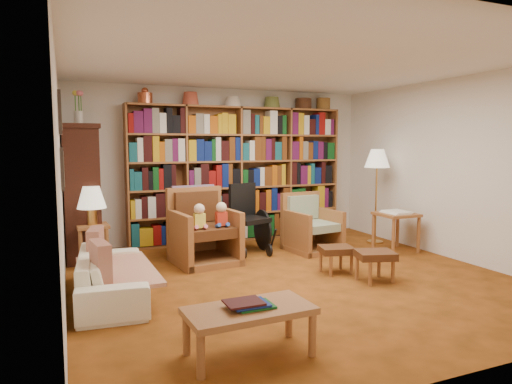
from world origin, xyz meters
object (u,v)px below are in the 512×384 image
armchair_leather (202,231)px  coffee_table (249,314)px  footstool_b (375,257)px  side_table_lamp (93,235)px  floor_lamp (377,162)px  side_table_papers (396,219)px  footstool_a (336,251)px  armchair_sage (310,228)px  sofa (112,275)px  wheelchair (246,221)px

armchair_leather → coffee_table: 2.89m
footstool_b → coffee_table: bearing=-150.4°
side_table_lamp → floor_lamp: size_ratio=0.36×
floor_lamp → side_table_papers: bearing=-98.6°
footstool_a → coffee_table: size_ratio=0.47×
armchair_sage → footstool_b: (-0.09, -1.70, -0.03)m
coffee_table → sofa: bearing=115.0°
armchair_leather → side_table_lamp: bearing=166.1°
footstool_b → floor_lamp: bearing=52.4°
armchair_sage → floor_lamp: (1.23, 0.03, 0.98)m
wheelchair → footstool_b: bearing=-67.3°
side_table_papers → footstool_b: (-1.24, -1.13, -0.19)m
sofa → armchair_sage: size_ratio=1.92×
armchair_sage → wheelchair: size_ratio=0.85×
side_table_lamp → floor_lamp: floor_lamp is taller
wheelchair → armchair_leather: bearing=-158.9°
floor_lamp → footstool_a: 2.25m
sofa → coffee_table: bearing=-150.0°
sofa → side_table_lamp: side_table_lamp is taller
armchair_sage → side_table_papers: (1.14, -0.57, 0.16)m
armchair_leather → armchair_sage: size_ratio=1.19×
sofa → footstool_a: sofa is taller
sofa → footstool_b: size_ratio=3.24×
armchair_sage → floor_lamp: size_ratio=0.57×
floor_lamp → coffee_table: bearing=-139.4°
side_table_lamp → coffee_table: side_table_lamp is taller
sofa → armchair_sage: 3.17m
armchair_sage → armchair_leather: bearing=-179.5°
armchair_leather → coffee_table: (-0.46, -2.85, -0.09)m
footstool_a → coffee_table: bearing=-138.1°
wheelchair → coffee_table: (-1.22, -3.14, -0.13)m
side_table_lamp → wheelchair: bearing=-1.4°
side_table_lamp → floor_lamp: 4.40m
footstool_b → side_table_lamp: bearing=145.7°
sofa → footstool_b: 2.93m
wheelchair → footstool_a: wheelchair is taller
wheelchair → coffee_table: size_ratio=1.03×
armchair_leather → side_table_papers: armchair_leather is taller
armchair_leather → wheelchair: bearing=21.1°
footstool_b → armchair_sage: bearing=86.8°
floor_lamp → side_table_papers: size_ratio=2.50×
armchair_sage → floor_lamp: 1.57m
armchair_sage → coffee_table: (-2.14, -2.87, -0.00)m
sofa → footstool_b: bearing=-96.9°
side_table_lamp → side_table_papers: (4.21, -0.90, 0.08)m
side_table_lamp → armchair_sage: armchair_sage is taller
armchair_leather → footstool_a: bearing=-41.8°
armchair_sage → floor_lamp: floor_lamp is taller
wheelchair → footstool_b: (0.83, -1.98, -0.17)m
coffee_table → wheelchair: bearing=68.8°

